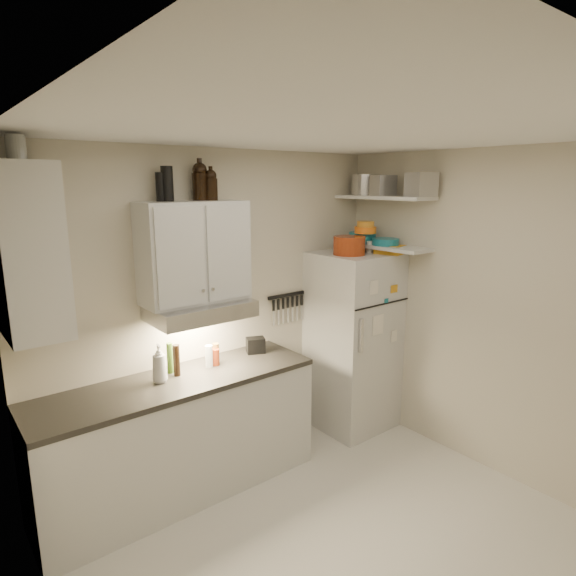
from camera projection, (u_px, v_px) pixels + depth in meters
floor at (344, 549)px, 3.14m from camera, size 3.20×3.00×0.02m
ceiling at (356, 130)px, 2.58m from camera, size 3.20×3.00×0.02m
back_wall at (219, 309)px, 4.01m from camera, size 3.20×0.02×2.60m
left_wall at (59, 452)px, 1.88m from camera, size 0.02×3.00×2.60m
right_wall at (491, 315)px, 3.84m from camera, size 0.02×3.00×2.60m
base_cabinet at (180, 439)px, 3.63m from camera, size 2.10×0.60×0.88m
countertop at (177, 382)px, 3.53m from camera, size 2.10×0.62×0.04m
upper_cabinet at (194, 252)px, 3.58m from camera, size 0.80×0.33×0.75m
side_cabinet at (27, 251)px, 2.77m from camera, size 0.33×0.55×1.00m
range_hood at (201, 310)px, 3.63m from camera, size 0.76×0.46×0.12m
fridge at (353, 341)px, 4.60m from camera, size 0.70×0.68×1.70m
shelf_hi at (384, 198)px, 4.33m from camera, size 0.30×0.95×0.03m
shelf_lo at (382, 246)px, 4.42m from camera, size 0.30×0.95×0.03m
knife_strip at (287, 295)px, 4.42m from camera, size 0.42×0.02×0.03m
dutch_oven at (349, 246)px, 4.28m from camera, size 0.34×0.34×0.16m
book_stack at (390, 249)px, 4.35m from camera, size 0.24×0.28×0.08m
spice_jar at (370, 247)px, 4.41m from camera, size 0.08×0.08×0.11m
stock_pot at (366, 185)px, 4.53m from camera, size 0.34×0.34×0.19m
tin_a at (383, 186)px, 4.26m from camera, size 0.22×0.20×0.18m
tin_b at (421, 185)px, 4.02m from camera, size 0.24×0.24×0.20m
bowl_teal at (362, 237)px, 4.53m from camera, size 0.25×0.25×0.10m
bowl_orange at (365, 230)px, 4.42m from camera, size 0.20×0.20×0.06m
bowl_yellow at (366, 224)px, 4.41m from camera, size 0.16×0.16×0.05m
plates at (385, 242)px, 4.36m from camera, size 0.25×0.25×0.06m
growler_a at (200, 181)px, 3.60m from camera, size 0.14×0.14×0.29m
growler_b at (211, 185)px, 3.62m from camera, size 0.12×0.12×0.23m
thermos_a at (167, 184)px, 3.42m from camera, size 0.10×0.10×0.25m
thermos_b at (161, 187)px, 3.42m from camera, size 0.09×0.09×0.20m
side_jar at (16, 148)px, 2.63m from camera, size 0.11×0.11×0.14m
soap_bottle at (159, 361)px, 3.45m from camera, size 0.14×0.14×0.31m
pepper_mill at (216, 354)px, 3.82m from camera, size 0.06×0.06×0.17m
oil_bottle at (170, 358)px, 3.62m from camera, size 0.06×0.06×0.24m
vinegar_bottle at (177, 360)px, 3.57m from camera, size 0.05×0.05×0.24m
clear_bottle at (209, 356)px, 3.75m from camera, size 0.07×0.07×0.18m
red_jar at (215, 357)px, 3.79m from camera, size 0.09×0.09×0.13m
caddy at (256, 345)px, 4.07m from camera, size 0.18×0.16×0.13m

